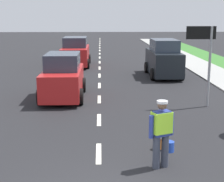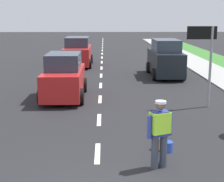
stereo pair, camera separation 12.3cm
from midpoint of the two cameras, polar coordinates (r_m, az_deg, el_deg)
The scene contains 8 objects.
ground_plane at distance 27.14m, azimuth -2.20°, elevation 4.88°, with size 96.00×96.00×0.00m, color black.
lane_center_line at distance 31.30m, azimuth -2.17°, elevation 5.91°, with size 0.14×46.40×0.01m.
road_worker at distance 8.29m, azimuth 7.90°, elevation -6.55°, with size 0.68×0.55×1.67m.
lane_direction_sign at distance 13.92m, azimuth 14.89°, elevation 7.11°, with size 1.16×0.11×3.20m.
traffic_cone_near at distance 9.60m, azimuth 7.69°, elevation -7.83°, with size 0.36×0.36×0.61m.
car_parked_far at distance 20.82m, azimuth 8.40°, elevation 5.26°, with size 1.88×4.27×2.21m.
car_oncoming_lead at distance 15.31m, azimuth -8.36°, elevation 2.23°, with size 1.87×3.92×1.98m.
car_oncoming_second at distance 25.02m, azimuth -6.24°, elevation 6.38°, with size 2.09×4.37×2.06m.
Camera 1 is at (0.07, -5.89, 3.63)m, focal length 54.98 mm.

